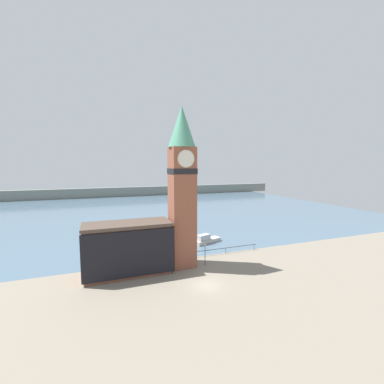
{
  "coord_description": "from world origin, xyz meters",
  "views": [
    {
      "loc": [
        -13.99,
        -32.06,
        17.06
      ],
      "look_at": [
        0.14,
        6.21,
        12.76
      ],
      "focal_mm": 24.0,
      "sensor_mm": 36.0,
      "label": 1
    }
  ],
  "objects": [
    {
      "name": "pier_building",
      "position": [
        -9.9,
        8.08,
        4.08
      ],
      "size": [
        13.47,
        5.82,
        8.12
      ],
      "color": "brown",
      "rests_on": "ground_plane"
    },
    {
      "name": "ground_plane",
      "position": [
        0.0,
        0.0,
        0.0
      ],
      "size": [
        160.0,
        160.0,
        0.0
      ],
      "primitive_type": "plane",
      "color": "gray"
    },
    {
      "name": "mooring_bollard_near",
      "position": [
        1.68,
        8.6,
        0.38
      ],
      "size": [
        0.31,
        0.31,
        0.7
      ],
      "color": "brown",
      "rests_on": "ground_plane"
    },
    {
      "name": "far_shoreline",
      "position": [
        0.0,
        111.18,
        2.5
      ],
      "size": [
        180.0,
        3.0,
        5.0
      ],
      "color": "gray",
      "rests_on": "water"
    },
    {
      "name": "clock_tower",
      "position": [
        -0.85,
        8.27,
        14.13
      ],
      "size": [
        4.49,
        4.49,
        26.58
      ],
      "color": "brown",
      "rests_on": "ground_plane"
    },
    {
      "name": "water",
      "position": [
        0.0,
        71.18,
        -0.0
      ],
      "size": [
        160.0,
        120.0,
        0.0
      ],
      "color": "slate",
      "rests_on": "ground_plane"
    },
    {
      "name": "lamp_post",
      "position": [
        2.75,
        6.89,
        2.6
      ],
      "size": [
        0.32,
        0.32,
        3.69
      ],
      "color": "#2D2D33",
      "rests_on": "ground_plane"
    },
    {
      "name": "pier_railing",
      "position": [
        8.86,
        10.93,
        0.97
      ],
      "size": [
        13.53,
        0.08,
        1.09
      ],
      "color": "#232328",
      "rests_on": "ground_plane"
    },
    {
      "name": "boat_near",
      "position": [
        7.96,
        18.37,
        0.72
      ],
      "size": [
        6.83,
        4.12,
        2.0
      ],
      "rotation": [
        0.0,
        0.0,
        0.33
      ],
      "color": "#B7B2A8",
      "rests_on": "water"
    }
  ]
}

